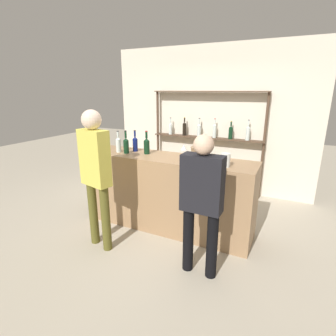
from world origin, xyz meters
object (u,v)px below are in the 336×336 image
(counter_bottle_0, at_px, (135,143))
(customer_right, at_px, (202,197))
(wine_glass, at_px, (184,148))
(ice_bucket, at_px, (199,155))
(counter_bottle_1, at_px, (126,145))
(counter_bottle_2, at_px, (147,145))
(customer_left, at_px, (95,169))
(cork_jar, at_px, (225,160))
(counter_bottle_3, at_px, (118,144))

(counter_bottle_0, bearing_deg, customer_right, -32.85)
(wine_glass, distance_m, ice_bucket, 0.39)
(counter_bottle_0, xyz_separation_m, wine_glass, (0.78, 0.05, -0.00))
(counter_bottle_1, xyz_separation_m, ice_bucket, (1.13, -0.01, -0.02))
(counter_bottle_1, bearing_deg, counter_bottle_0, 74.64)
(counter_bottle_2, bearing_deg, ice_bucket, -7.38)
(wine_glass, bearing_deg, ice_bucket, -36.80)
(counter_bottle_0, distance_m, wine_glass, 0.78)
(counter_bottle_0, bearing_deg, customer_left, -88.01)
(customer_left, bearing_deg, ice_bucket, -40.94)
(cork_jar, bearing_deg, customer_right, -96.19)
(counter_bottle_0, relative_size, counter_bottle_1, 0.95)
(cork_jar, distance_m, customer_right, 0.70)
(customer_left, bearing_deg, customer_right, -74.50)
(wine_glass, bearing_deg, counter_bottle_2, -167.11)
(counter_bottle_0, relative_size, wine_glass, 1.97)
(counter_bottle_1, xyz_separation_m, counter_bottle_3, (-0.15, 0.01, -0.00))
(ice_bucket, relative_size, customer_left, 0.13)
(counter_bottle_0, bearing_deg, counter_bottle_1, -105.36)
(counter_bottle_2, height_order, wine_glass, counter_bottle_2)
(customer_left, bearing_deg, wine_glass, -23.67)
(counter_bottle_3, xyz_separation_m, cork_jar, (1.64, -0.08, -0.04))
(cork_jar, bearing_deg, counter_bottle_2, 172.11)
(ice_bucket, xyz_separation_m, cork_jar, (0.36, -0.06, -0.02))
(ice_bucket, bearing_deg, wine_glass, 143.20)
(cork_jar, relative_size, customer_left, 0.10)
(counter_bottle_1, xyz_separation_m, wine_glass, (0.82, 0.23, -0.00))
(wine_glass, bearing_deg, cork_jar, -23.45)
(ice_bucket, distance_m, customer_left, 1.31)
(wine_glass, bearing_deg, counter_bottle_1, -164.64)
(counter_bottle_1, xyz_separation_m, customer_left, (0.08, -0.77, -0.14))
(ice_bucket, bearing_deg, customer_left, -143.90)
(counter_bottle_3, height_order, ice_bucket, counter_bottle_3)
(wine_glass, relative_size, customer_left, 0.09)
(counter_bottle_0, bearing_deg, cork_jar, -9.21)
(wine_glass, relative_size, cork_jar, 0.97)
(counter_bottle_0, height_order, cork_jar, counter_bottle_0)
(counter_bottle_1, bearing_deg, customer_left, -84.11)
(counter_bottle_3, relative_size, customer_left, 0.18)
(counter_bottle_1, relative_size, cork_jar, 2.00)
(counter_bottle_2, relative_size, customer_left, 0.19)
(counter_bottle_0, height_order, ice_bucket, counter_bottle_0)
(counter_bottle_3, bearing_deg, counter_bottle_0, 38.62)
(ice_bucket, relative_size, customer_right, 0.14)
(wine_glass, distance_m, cork_jar, 0.73)
(counter_bottle_1, relative_size, customer_right, 0.21)
(counter_bottle_3, bearing_deg, customer_right, -24.94)
(counter_bottle_0, bearing_deg, wine_glass, 4.05)
(counter_bottle_0, height_order, counter_bottle_2, counter_bottle_2)
(counter_bottle_1, distance_m, counter_bottle_3, 0.15)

